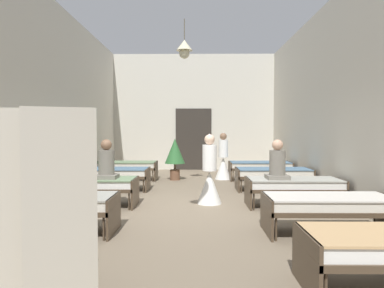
% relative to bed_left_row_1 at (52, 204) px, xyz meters
% --- Properties ---
extents(ground_plane, '(6.87, 14.02, 0.10)m').
position_rel_bed_left_row_1_xyz_m(ground_plane, '(2.09, 1.90, -0.49)').
color(ground_plane, '#7A6B56').
extents(room_shell, '(6.67, 13.62, 4.53)m').
position_rel_bed_left_row_1_xyz_m(room_shell, '(2.08, 3.28, 1.83)').
color(room_shell, beige).
rests_on(room_shell, ground).
extents(bed_left_row_1, '(1.90, 0.84, 0.57)m').
position_rel_bed_left_row_1_xyz_m(bed_left_row_1, '(0.00, 0.00, 0.00)').
color(bed_left_row_1, '#473828').
rests_on(bed_left_row_1, ground).
extents(bed_right_row_1, '(1.90, 0.84, 0.57)m').
position_rel_bed_left_row_1_xyz_m(bed_right_row_1, '(4.17, 0.00, 0.00)').
color(bed_right_row_1, '#473828').
rests_on(bed_right_row_1, ground).
extents(bed_left_row_2, '(1.90, 0.84, 0.57)m').
position_rel_bed_left_row_1_xyz_m(bed_left_row_2, '(0.00, 1.90, 0.00)').
color(bed_left_row_2, '#473828').
rests_on(bed_left_row_2, ground).
extents(bed_right_row_2, '(1.90, 0.84, 0.57)m').
position_rel_bed_left_row_1_xyz_m(bed_right_row_2, '(4.17, 1.90, 0.00)').
color(bed_right_row_2, '#473828').
rests_on(bed_right_row_2, ground).
extents(bed_left_row_3, '(1.90, 0.84, 0.57)m').
position_rel_bed_left_row_1_xyz_m(bed_left_row_3, '(0.00, 3.80, 0.00)').
color(bed_left_row_3, '#473828').
rests_on(bed_left_row_3, ground).
extents(bed_right_row_3, '(1.90, 0.84, 0.57)m').
position_rel_bed_left_row_1_xyz_m(bed_right_row_3, '(4.17, 3.80, 0.00)').
color(bed_right_row_3, '#473828').
rests_on(bed_right_row_3, ground).
extents(bed_left_row_4, '(1.90, 0.84, 0.57)m').
position_rel_bed_left_row_1_xyz_m(bed_left_row_4, '(0.00, 5.70, 0.00)').
color(bed_left_row_4, '#473828').
rests_on(bed_left_row_4, ground).
extents(bed_right_row_4, '(1.90, 0.84, 0.57)m').
position_rel_bed_left_row_1_xyz_m(bed_right_row_4, '(4.17, 5.70, 0.00)').
color(bed_right_row_4, '#473828').
rests_on(bed_right_row_4, ground).
extents(nurse_near_aisle, '(0.52, 0.52, 1.49)m').
position_rel_bed_left_row_1_xyz_m(nurse_near_aisle, '(2.46, 2.18, 0.09)').
color(nurse_near_aisle, white).
rests_on(nurse_near_aisle, ground).
extents(nurse_mid_aisle, '(0.52, 0.52, 1.49)m').
position_rel_bed_left_row_1_xyz_m(nurse_mid_aisle, '(3.04, 5.91, 0.09)').
color(nurse_mid_aisle, white).
rests_on(nurse_mid_aisle, ground).
extents(patient_seated_primary, '(0.44, 0.44, 0.80)m').
position_rel_bed_left_row_1_xyz_m(patient_seated_primary, '(0.35, 1.88, 0.43)').
color(patient_seated_primary, slate).
rests_on(patient_seated_primary, bed_left_row_2).
extents(patient_seated_secondary, '(0.44, 0.44, 0.80)m').
position_rel_bed_left_row_1_xyz_m(patient_seated_secondary, '(3.82, 1.84, 0.43)').
color(patient_seated_secondary, slate).
rests_on(patient_seated_secondary, bed_right_row_2).
extents(potted_plant, '(0.63, 0.63, 1.30)m').
position_rel_bed_left_row_1_xyz_m(potted_plant, '(1.52, 5.71, 0.40)').
color(potted_plant, brown).
rests_on(potted_plant, ground).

